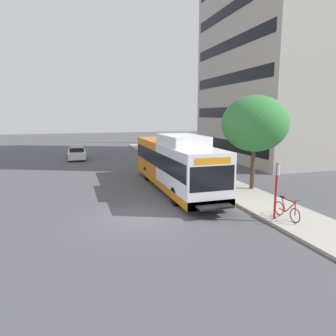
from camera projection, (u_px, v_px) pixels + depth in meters
ground_plane at (115, 182)px, 22.35m from camera, size 120.00×120.00×0.00m
sidewalk_curb at (215, 181)px, 22.48m from camera, size 3.00×56.00×0.14m
transit_bus at (175, 164)px, 20.07m from camera, size 2.58×12.25×3.65m
bus_stop_sign_pole at (276, 187)px, 13.91m from camera, size 0.10×0.36×2.60m
bicycle_parked at (287, 210)px, 14.09m from camera, size 0.52×1.76×1.02m
street_tree_near_stop at (255, 124)px, 19.16m from camera, size 4.13×4.13×5.93m
parked_car_far_lane at (77, 153)px, 33.48m from camera, size 1.80×4.50×1.33m
lattice_comm_tower at (253, 89)px, 49.00m from camera, size 1.10×1.10×26.72m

